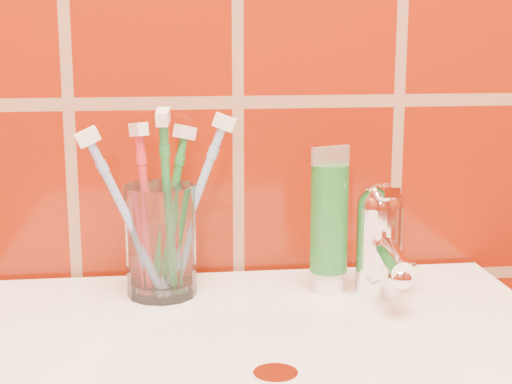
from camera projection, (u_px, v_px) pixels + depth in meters
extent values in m
cylinder|color=silver|center=(276.00, 377.00, 0.62)|extent=(0.30, 0.30, 0.00)
cylinder|color=white|center=(276.00, 375.00, 0.62)|extent=(0.04, 0.04, 0.00)
cylinder|color=white|center=(161.00, 241.00, 0.80)|extent=(0.09, 0.09, 0.12)
cylinder|color=white|center=(328.00, 281.00, 0.82)|extent=(0.03, 0.03, 0.02)
cylinder|color=#16601E|center=(329.00, 218.00, 0.81)|extent=(0.04, 0.04, 0.11)
cube|color=beige|center=(331.00, 155.00, 0.80)|extent=(0.04, 0.01, 0.02)
cylinder|color=white|center=(379.00, 251.00, 0.81)|extent=(0.05, 0.05, 0.09)
sphere|color=white|center=(381.00, 206.00, 0.80)|extent=(0.05, 0.05, 0.05)
cylinder|color=white|center=(390.00, 254.00, 0.77)|extent=(0.02, 0.09, 0.03)
cube|color=white|center=(385.00, 191.00, 0.78)|extent=(0.02, 0.06, 0.01)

